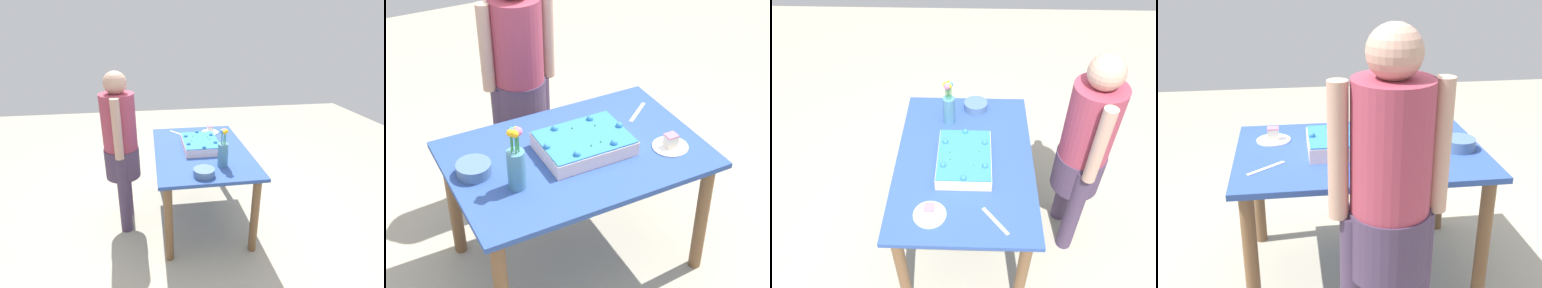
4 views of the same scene
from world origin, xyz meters
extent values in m
plane|color=#ABA38D|center=(0.00, 0.00, 0.00)|extent=(8.00, 8.00, 0.00)
cube|color=#2D4C99|center=(0.00, 0.00, 0.72)|extent=(1.29, 0.87, 0.03)
cylinder|color=brown|center=(-0.57, -0.36, 0.35)|extent=(0.07, 0.07, 0.71)
cylinder|color=brown|center=(0.57, -0.36, 0.35)|extent=(0.07, 0.07, 0.71)
cylinder|color=brown|center=(-0.57, 0.36, 0.35)|extent=(0.07, 0.07, 0.71)
cylinder|color=brown|center=(0.57, 0.36, 0.35)|extent=(0.07, 0.07, 0.71)
cube|color=#FBD9D2|center=(-0.05, 0.00, 0.78)|extent=(0.45, 0.33, 0.07)
cube|color=#307BBC|center=(-0.05, 0.00, 0.82)|extent=(0.44, 0.32, 0.01)
sphere|color=#307BBC|center=(0.16, 0.00, 0.83)|extent=(0.04, 0.04, 0.04)
sphere|color=#307BBC|center=(0.06, 0.12, 0.83)|extent=(0.04, 0.04, 0.04)
sphere|color=#307BBC|center=(-0.15, 0.12, 0.83)|extent=(0.04, 0.04, 0.04)
sphere|color=#307BBC|center=(-0.25, 0.00, 0.83)|extent=(0.04, 0.04, 0.04)
sphere|color=#307BBC|center=(-0.15, -0.13, 0.83)|extent=(0.04, 0.04, 0.04)
sphere|color=#307BBC|center=(0.06, -0.13, 0.83)|extent=(0.04, 0.04, 0.04)
cone|color=#2D8438|center=(-0.03, -0.09, 0.82)|extent=(0.02, 0.02, 0.02)
cone|color=#2D8438|center=(-0.04, 0.09, 0.82)|extent=(0.02, 0.02, 0.02)
cone|color=#2D8438|center=(-0.10, 0.08, 0.82)|extent=(0.02, 0.02, 0.02)
cone|color=#2D8438|center=(-0.14, -0.06, 0.82)|extent=(0.02, 0.02, 0.02)
cylinder|color=white|center=(-0.45, 0.18, 0.74)|extent=(0.18, 0.18, 0.01)
cube|color=#F8E8C4|center=(-0.45, 0.18, 0.78)|extent=(0.06, 0.06, 0.06)
cube|color=pink|center=(-0.45, 0.18, 0.81)|extent=(0.06, 0.06, 0.01)
cube|color=silver|center=(-0.48, -0.18, 0.74)|extent=(0.18, 0.15, 0.00)
cylinder|color=teal|center=(0.36, 0.12, 0.84)|extent=(0.09, 0.09, 0.20)
cylinder|color=#2D8438|center=(0.38, 0.12, 0.99)|extent=(0.01, 0.01, 0.11)
sphere|color=yellow|center=(0.38, 0.12, 1.05)|extent=(0.04, 0.04, 0.04)
cylinder|color=#2D8438|center=(0.37, 0.14, 0.99)|extent=(0.01, 0.01, 0.11)
sphere|color=yellow|center=(0.37, 0.14, 1.05)|extent=(0.04, 0.04, 0.04)
cylinder|color=#2D8438|center=(0.35, 0.13, 0.99)|extent=(0.01, 0.01, 0.11)
sphere|color=#D76997|center=(0.35, 0.13, 1.05)|extent=(0.04, 0.04, 0.04)
cylinder|color=#2D8438|center=(0.35, 0.11, 0.99)|extent=(0.01, 0.01, 0.11)
sphere|color=gold|center=(0.35, 0.11, 1.05)|extent=(0.03, 0.03, 0.03)
cylinder|color=#2D8438|center=(0.37, 0.10, 0.99)|extent=(0.01, 0.01, 0.11)
sphere|color=#307ACB|center=(0.37, 0.10, 1.05)|extent=(0.03, 0.03, 0.03)
cylinder|color=#4E6E9B|center=(0.51, -0.07, 0.77)|extent=(0.17, 0.17, 0.06)
cylinder|color=#453551|center=(0.13, -0.74, 0.39)|extent=(0.11, 0.11, 0.78)
cylinder|color=#453551|center=(-0.13, -0.74, 0.39)|extent=(0.11, 0.11, 0.78)
cylinder|color=#453551|center=(0.00, -0.74, 0.66)|extent=(0.32, 0.31, 0.28)
cylinder|color=#A0394F|center=(0.00, -0.74, 1.04)|extent=(0.30, 0.30, 0.52)
sphere|color=tan|center=(0.00, -0.74, 1.39)|extent=(0.20, 0.20, 0.20)
cylinder|color=tan|center=(0.18, -0.74, 1.04)|extent=(0.08, 0.08, 0.52)
cylinder|color=tan|center=(-0.19, -0.74, 1.04)|extent=(0.08, 0.08, 0.52)
camera|label=1|loc=(2.56, -0.47, 1.87)|focal=28.00mm
camera|label=2|loc=(1.09, 2.14, 2.47)|focal=55.00mm
camera|label=3|loc=(-1.68, -0.05, 2.44)|focal=35.00mm
camera|label=4|loc=(-0.36, -2.30, 1.70)|focal=45.00mm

